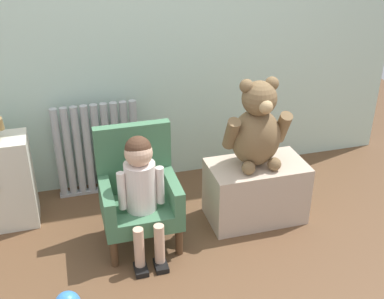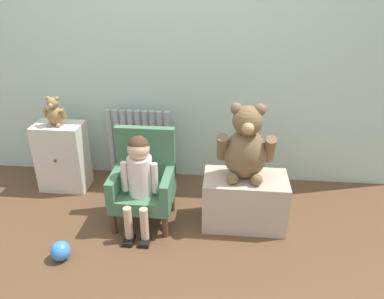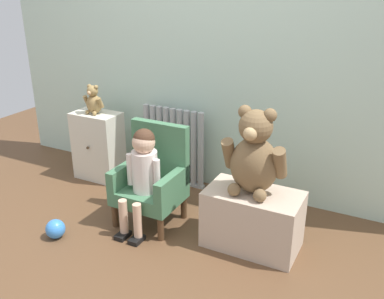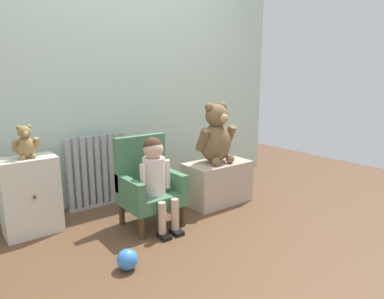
% 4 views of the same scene
% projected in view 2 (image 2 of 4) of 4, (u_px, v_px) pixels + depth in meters
% --- Properties ---
extents(ground_plane, '(6.00, 6.00, 0.00)m').
position_uv_depth(ground_plane, '(148.00, 261.00, 2.39)').
color(ground_plane, brown).
extents(back_wall, '(3.80, 0.05, 2.40)m').
position_uv_depth(back_wall, '(171.00, 38.00, 2.92)').
color(back_wall, silver).
rests_on(back_wall, ground_plane).
extents(radiator, '(0.56, 0.05, 0.64)m').
position_uv_depth(radiator, '(139.00, 146.00, 3.22)').
color(radiator, '#A7A8AC').
rests_on(radiator, ground_plane).
extents(small_dresser, '(0.39, 0.27, 0.57)m').
position_uv_depth(small_dresser, '(63.00, 157.00, 3.10)').
color(small_dresser, beige).
rests_on(small_dresser, ground_plane).
extents(child_armchair, '(0.43, 0.38, 0.68)m').
position_uv_depth(child_armchair, '(144.00, 181.00, 2.68)').
color(child_armchair, '#447450').
rests_on(child_armchair, ground_plane).
extents(child_figure, '(0.25, 0.35, 0.70)m').
position_uv_depth(child_figure, '(139.00, 172.00, 2.52)').
color(child_figure, silver).
rests_on(child_figure, ground_plane).
extents(low_bench, '(0.59, 0.33, 0.38)m').
position_uv_depth(low_bench, '(244.00, 201.00, 2.68)').
color(low_bench, '#C0A993').
rests_on(low_bench, ground_plane).
extents(large_teddy_bear, '(0.39, 0.27, 0.54)m').
position_uv_depth(large_teddy_bear, '(246.00, 146.00, 2.51)').
color(large_teddy_bear, brown).
rests_on(large_teddy_bear, low_bench).
extents(small_teddy_bear, '(0.17, 0.12, 0.24)m').
position_uv_depth(small_teddy_bear, '(55.00, 113.00, 2.92)').
color(small_teddy_bear, olive).
rests_on(small_teddy_bear, small_dresser).
extents(toy_ball, '(0.13, 0.13, 0.13)m').
position_uv_depth(toy_ball, '(60.00, 251.00, 2.38)').
color(toy_ball, '#3983DB').
rests_on(toy_ball, ground_plane).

